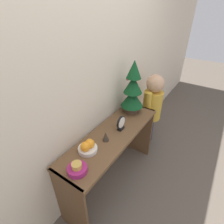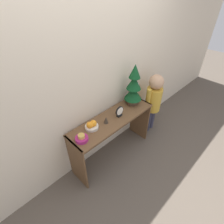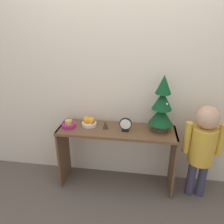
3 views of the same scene
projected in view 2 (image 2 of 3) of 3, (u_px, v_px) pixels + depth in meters
The scene contains 9 objects.
ground_plane at pixel (121, 161), 2.57m from camera, with size 12.00×12.00×0.00m, color brown.
back_wall at pixel (99, 74), 2.03m from camera, with size 7.00×0.05×2.50m, color beige.
console_table at pixel (113, 127), 2.33m from camera, with size 1.24×0.37×0.71m.
mini_tree at pixel (134, 86), 2.34m from camera, with size 0.24×0.24×0.58m.
fruit_bowl at pixel (92, 125), 2.07m from camera, with size 0.16×0.16×0.10m.
singing_bowl at pixel (82, 138), 1.92m from camera, with size 0.15×0.15×0.08m.
desk_clock at pixel (120, 112), 2.23m from camera, with size 0.13×0.04×0.15m.
figurine at pixel (106, 120), 2.14m from camera, with size 0.06×0.06×0.09m.
child_figure at pixel (154, 98), 2.74m from camera, with size 0.38×0.24×1.03m.
Camera 2 is at (-1.22, -1.03, 2.14)m, focal length 28.00 mm.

